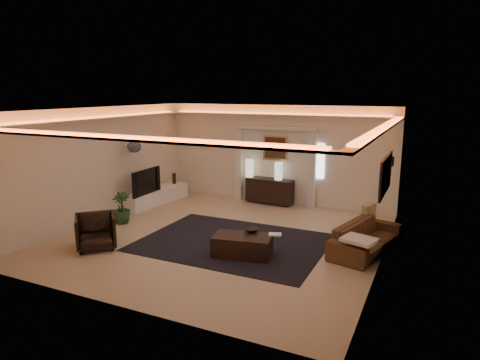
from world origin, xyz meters
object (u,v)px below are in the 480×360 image
at_px(sofa, 366,237).
at_px(coffee_table, 242,246).
at_px(armchair, 96,231).
at_px(console, 270,190).

bearing_deg(sofa, coffee_table, 134.50).
bearing_deg(armchair, sofa, -21.34).
relative_size(console, coffee_table, 1.20).
xyz_separation_m(coffee_table, armchair, (-3.00, -0.95, 0.17)).
bearing_deg(sofa, console, 63.94).
distance_m(sofa, armchair, 5.71).
height_order(console, sofa, console).
relative_size(sofa, coffee_table, 1.77).
height_order(console, armchair, console).
height_order(sofa, coffee_table, sofa).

